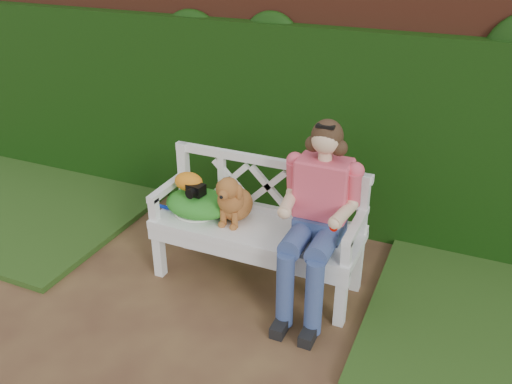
% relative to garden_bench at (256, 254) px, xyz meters
% --- Properties ---
extents(ground, '(60.00, 60.00, 0.00)m').
position_rel_garden_bench_xyz_m(ground, '(-0.25, -0.67, -0.24)').
color(ground, '#45291E').
extents(brick_wall, '(10.00, 0.30, 2.20)m').
position_rel_garden_bench_xyz_m(brick_wall, '(-0.25, 1.23, 0.86)').
color(brick_wall, brown).
rests_on(brick_wall, ground).
extents(ivy_hedge, '(10.00, 0.18, 1.70)m').
position_rel_garden_bench_xyz_m(ivy_hedge, '(-0.25, 1.01, 0.61)').
color(ivy_hedge, '#123709').
rests_on(ivy_hedge, ground).
extents(grass_left, '(2.60, 2.00, 0.05)m').
position_rel_garden_bench_xyz_m(grass_left, '(-2.65, 0.23, -0.21)').
color(grass_left, '#1D3C10').
rests_on(grass_left, ground).
extents(garden_bench, '(1.64, 0.77, 0.48)m').
position_rel_garden_bench_xyz_m(garden_bench, '(0.00, 0.00, 0.00)').
color(garden_bench, white).
rests_on(garden_bench, ground).
extents(seated_woman, '(0.58, 0.75, 1.26)m').
position_rel_garden_bench_xyz_m(seated_woman, '(0.47, -0.02, 0.39)').
color(seated_woman, '#FF4760').
rests_on(seated_woman, ground).
extents(dog, '(0.32, 0.39, 0.38)m').
position_rel_garden_bench_xyz_m(dog, '(-0.17, 0.01, 0.43)').
color(dog, '#B0703A').
rests_on(dog, garden_bench).
extents(tennis_racket, '(0.60, 0.31, 0.03)m').
position_rel_garden_bench_xyz_m(tennis_racket, '(-0.51, -0.04, 0.25)').
color(tennis_racket, white).
rests_on(tennis_racket, garden_bench).
extents(green_bag, '(0.52, 0.41, 0.17)m').
position_rel_garden_bench_xyz_m(green_bag, '(-0.46, 0.00, 0.33)').
color(green_bag, '#2C742C').
rests_on(green_bag, garden_bench).
extents(camera_item, '(0.13, 0.11, 0.08)m').
position_rel_garden_bench_xyz_m(camera_item, '(-0.46, -0.03, 0.45)').
color(camera_item, black).
rests_on(camera_item, green_bag).
extents(baseball_glove, '(0.25, 0.21, 0.14)m').
position_rel_garden_bench_xyz_m(baseball_glove, '(-0.54, 0.01, 0.48)').
color(baseball_glove, orange).
rests_on(baseball_glove, green_bag).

